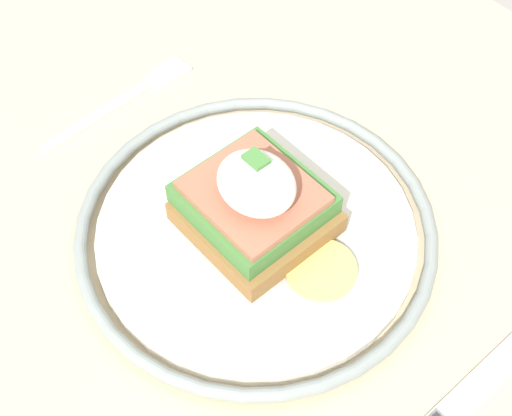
# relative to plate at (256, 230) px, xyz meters

# --- Properties ---
(dining_table) EXTENTS (1.12, 0.81, 0.76)m
(dining_table) POSITION_rel_plate_xyz_m (-0.01, -0.05, -0.12)
(dining_table) COLOR #C6B28E
(dining_table) RESTS_ON ground_plane
(plate) EXTENTS (0.27, 0.27, 0.02)m
(plate) POSITION_rel_plate_xyz_m (0.00, 0.00, 0.00)
(plate) COLOR silver
(plate) RESTS_ON dining_table
(sandwich) EXTENTS (0.13, 0.09, 0.07)m
(sandwich) POSITION_rel_plate_xyz_m (0.00, -0.00, 0.03)
(sandwich) COLOR olive
(sandwich) RESTS_ON plate
(fork) EXTENTS (0.02, 0.15, 0.00)m
(fork) POSITION_rel_plate_xyz_m (-0.18, 0.01, -0.01)
(fork) COLOR silver
(fork) RESTS_ON dining_table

